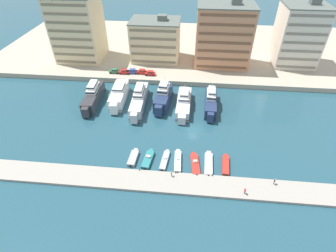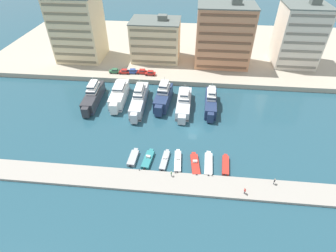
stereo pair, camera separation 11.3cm
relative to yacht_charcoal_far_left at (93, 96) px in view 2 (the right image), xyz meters
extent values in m
plane|color=#234C5B|center=(34.36, -12.19, -2.45)|extent=(400.00, 400.00, 0.00)
cube|color=#ADA38E|center=(34.36, 48.88, -1.51)|extent=(180.00, 70.00, 1.87)
cube|color=#9E998E|center=(34.36, -32.94, -2.11)|extent=(120.00, 6.28, 0.67)
cube|color=#333338|center=(-0.01, 0.12, -0.53)|extent=(4.77, 16.63, 3.82)
cube|color=#333338|center=(0.46, -8.98, -0.44)|extent=(2.26, 2.08, 3.25)
cube|color=#334C7F|center=(-0.01, 0.12, -1.78)|extent=(4.82, 16.80, 0.24)
cube|color=white|center=(-0.07, 1.35, 2.11)|extent=(3.42, 7.06, 1.46)
cube|color=#233342|center=(-0.07, 1.35, 2.25)|extent=(3.46, 7.13, 0.53)
cube|color=white|center=(-0.07, 1.35, 3.46)|extent=(2.67, 5.50, 1.24)
cube|color=#233342|center=(-0.07, 1.35, 3.58)|extent=(2.70, 5.56, 0.45)
cylinder|color=silver|center=(-0.12, 2.39, 4.97)|extent=(0.16, 0.16, 1.80)
cube|color=#333338|center=(-0.45, 8.78, -1.39)|extent=(3.38, 1.07, 0.20)
cube|color=white|center=(8.51, 2.15, -0.42)|extent=(4.96, 15.25, 4.05)
cube|color=white|center=(8.86, -6.36, -0.32)|extent=(2.48, 2.27, 3.45)
cube|color=#192347|center=(8.51, 2.15, -1.74)|extent=(5.01, 15.40, 0.24)
cube|color=white|center=(8.46, 3.28, 2.27)|extent=(3.65, 6.47, 1.32)
cube|color=#233342|center=(8.46, 3.28, 2.40)|extent=(3.70, 6.53, 0.47)
cylinder|color=silver|center=(8.42, 4.23, 3.83)|extent=(0.16, 0.16, 1.80)
cube|color=white|center=(8.18, 10.14, -1.33)|extent=(3.73, 1.05, 0.20)
cube|color=silver|center=(15.99, -0.54, -0.53)|extent=(4.33, 18.48, 3.84)
cube|color=silver|center=(16.24, -10.60, -0.43)|extent=(2.18, 1.99, 3.27)
cube|color=black|center=(15.99, -0.54, -1.77)|extent=(4.37, 18.66, 0.24)
cube|color=white|center=(15.95, 0.84, 2.13)|extent=(3.21, 7.80, 1.48)
cube|color=#233342|center=(15.95, 0.84, 2.28)|extent=(3.25, 7.87, 0.53)
cube|color=white|center=(15.95, 0.84, 3.48)|extent=(2.50, 6.08, 1.21)
cube|color=#233342|center=(15.95, 0.84, 3.60)|extent=(2.53, 6.14, 0.44)
cylinder|color=silver|center=(15.93, 2.00, 4.98)|extent=(0.16, 0.16, 1.80)
cube|color=silver|center=(15.75, 9.10, -1.39)|extent=(3.31, 0.98, 0.20)
cube|color=navy|center=(23.89, 1.71, -0.40)|extent=(5.41, 14.06, 4.09)
cube|color=navy|center=(23.23, -6.09, -0.30)|extent=(2.52, 2.32, 3.48)
cube|color=#334C7F|center=(23.89, 1.71, -1.73)|extent=(5.47, 14.20, 0.24)
cube|color=white|center=(23.97, 2.74, 2.52)|extent=(3.80, 6.04, 1.75)
cube|color=#233342|center=(23.97, 2.74, 2.69)|extent=(3.85, 6.10, 0.63)
cube|color=white|center=(23.97, 2.74, 4.07)|extent=(2.97, 4.71, 1.36)
cube|color=#233342|center=(23.97, 2.74, 4.21)|extent=(3.00, 4.76, 0.49)
cylinder|color=silver|center=(24.05, 3.61, 5.65)|extent=(0.16, 0.16, 1.80)
cube|color=navy|center=(24.50, 9.01, -1.32)|extent=(3.69, 1.20, 0.20)
cube|color=silver|center=(30.93, -0.21, -0.91)|extent=(4.62, 16.26, 3.08)
cube|color=silver|center=(30.78, -9.28, -0.83)|extent=(2.43, 2.21, 2.61)
cube|color=black|center=(30.93, -0.21, -1.91)|extent=(4.67, 16.42, 0.24)
cube|color=white|center=(30.95, 1.00, 1.29)|extent=(3.51, 6.85, 1.33)
cube|color=#233342|center=(30.95, 1.00, 1.43)|extent=(3.55, 6.92, 0.48)
cube|color=white|center=(30.95, 1.00, 2.56)|extent=(2.73, 5.35, 1.21)
cube|color=#233342|center=(30.95, 1.00, 2.68)|extent=(2.77, 5.40, 0.44)
cylinder|color=silver|center=(30.97, 2.02, 4.07)|extent=(0.16, 0.16, 1.80)
cube|color=silver|center=(31.07, 8.33, -1.60)|extent=(3.71, 0.96, 0.20)
cube|color=navy|center=(39.77, 0.47, -0.64)|extent=(4.16, 14.97, 3.62)
cube|color=navy|center=(39.47, -7.76, -0.55)|extent=(2.06, 1.88, 3.08)
cube|color=#192347|center=(39.77, 0.47, -1.81)|extent=(4.20, 15.12, 0.24)
cube|color=white|center=(39.81, 1.58, 1.97)|extent=(3.05, 6.33, 1.60)
cube|color=#233342|center=(39.81, 1.58, 2.13)|extent=(3.09, 6.40, 0.57)
cube|color=white|center=(39.81, 1.58, 3.35)|extent=(2.38, 4.94, 1.15)
cube|color=#233342|center=(39.81, 1.58, 3.46)|extent=(2.41, 4.99, 0.41)
cylinder|color=silver|center=(39.84, 2.52, 4.82)|extent=(0.16, 0.16, 1.80)
cube|color=navy|center=(40.06, 8.34, -1.45)|extent=(3.11, 1.01, 0.20)
cube|color=#9EA3A8|center=(18.98, -25.92, -1.97)|extent=(2.26, 5.45, 0.95)
cube|color=#9EA3A8|center=(19.14, -22.85, -1.97)|extent=(1.14, 0.95, 0.81)
cube|color=black|center=(18.83, -28.78, -1.82)|extent=(0.37, 0.30, 0.60)
cube|color=teal|center=(22.93, -26.09, -1.98)|extent=(2.74, 6.33, 0.94)
cube|color=teal|center=(23.33, -22.65, -1.98)|extent=(1.22, 1.04, 0.80)
cube|color=silver|center=(22.98, -25.64, -1.21)|extent=(1.18, 0.73, 0.59)
cube|color=#283847|center=(23.01, -25.36, -1.12)|extent=(1.02, 0.20, 0.35)
cube|color=black|center=(22.55, -29.32, -1.83)|extent=(0.39, 0.32, 0.60)
cube|color=#9EA3A8|center=(27.30, -25.90, -2.04)|extent=(2.24, 6.77, 0.81)
cube|color=#9EA3A8|center=(27.67, -22.28, -2.04)|extent=(0.94, 0.80, 0.69)
cube|color=silver|center=(27.35, -25.40, -1.45)|extent=(0.93, 0.68, 0.36)
cube|color=#283847|center=(27.38, -25.12, -1.40)|extent=(0.80, 0.16, 0.21)
cube|color=black|center=(26.96, -29.38, -1.89)|extent=(0.39, 0.31, 0.60)
cube|color=white|center=(30.72, -26.02, -1.98)|extent=(1.99, 7.26, 0.94)
cube|color=white|center=(30.54, -22.09, -1.98)|extent=(0.95, 0.79, 0.80)
cube|color=silver|center=(30.70, -25.48, -1.26)|extent=(0.94, 0.64, 0.49)
cube|color=#283847|center=(30.68, -25.20, -1.19)|extent=(0.84, 0.12, 0.29)
cube|color=black|center=(30.89, -29.80, -1.83)|extent=(0.37, 0.30, 0.60)
cube|color=red|center=(35.24, -26.49, -2.07)|extent=(2.77, 7.14, 0.75)
cube|color=red|center=(34.78, -22.64, -2.07)|extent=(1.18, 1.01, 0.63)
cube|color=silver|center=(35.18, -25.97, -1.40)|extent=(1.14, 0.72, 0.60)
cube|color=#283847|center=(35.14, -25.69, -1.31)|extent=(0.99, 0.19, 0.36)
cube|color=black|center=(35.67, -30.12, -1.92)|extent=(0.39, 0.32, 0.60)
cube|color=white|center=(38.62, -26.13, -1.99)|extent=(2.16, 7.55, 0.92)
cube|color=white|center=(38.74, -21.99, -1.99)|extent=(1.09, 0.90, 0.78)
cube|color=black|center=(38.51, -30.05, -1.84)|extent=(0.37, 0.29, 0.60)
cube|color=red|center=(42.93, -26.17, -1.96)|extent=(2.13, 6.55, 0.97)
cube|color=red|center=(43.20, -22.63, -1.96)|extent=(0.96, 0.81, 0.83)
cube|color=black|center=(42.67, -29.56, -1.81)|extent=(0.38, 0.31, 0.60)
cube|color=#2D6642|center=(2.68, 18.18, 0.15)|extent=(4.14, 1.79, 0.80)
cube|color=#2D6642|center=(2.83, 18.18, 0.89)|extent=(2.13, 1.61, 0.68)
cube|color=#1E2833|center=(2.83, 18.18, 0.89)|extent=(2.09, 1.62, 0.37)
cylinder|color=black|center=(1.35, 17.30, -0.25)|extent=(0.64, 0.23, 0.64)
cylinder|color=black|center=(1.32, 19.00, -0.25)|extent=(0.64, 0.23, 0.64)
cylinder|color=black|center=(4.05, 17.36, -0.25)|extent=(0.64, 0.23, 0.64)
cylinder|color=black|center=(4.01, 19.06, -0.25)|extent=(0.64, 0.23, 0.64)
cube|color=red|center=(6.52, 18.06, 0.15)|extent=(4.17, 1.87, 0.80)
cube|color=red|center=(6.67, 18.07, 0.89)|extent=(2.16, 1.64, 0.68)
cube|color=#1E2833|center=(6.67, 18.07, 0.89)|extent=(2.12, 1.66, 0.37)
cylinder|color=black|center=(5.21, 17.16, -0.25)|extent=(0.65, 0.25, 0.64)
cylinder|color=black|center=(5.14, 18.86, -0.25)|extent=(0.65, 0.25, 0.64)
cylinder|color=black|center=(7.91, 17.27, -0.25)|extent=(0.65, 0.25, 0.64)
cylinder|color=black|center=(7.84, 18.97, -0.25)|extent=(0.65, 0.25, 0.64)
cube|color=#28428E|center=(9.72, 18.56, 0.15)|extent=(4.22, 2.00, 0.80)
cube|color=#28428E|center=(9.87, 18.57, 0.89)|extent=(2.21, 1.71, 0.68)
cube|color=#1E2833|center=(9.87, 18.57, 0.89)|extent=(2.17, 1.73, 0.37)
cylinder|color=black|center=(8.44, 17.61, -0.25)|extent=(0.65, 0.27, 0.64)
cylinder|color=black|center=(8.31, 19.30, -0.25)|extent=(0.65, 0.27, 0.64)
cylinder|color=black|center=(11.14, 17.81, -0.25)|extent=(0.65, 0.27, 0.64)
cylinder|color=black|center=(11.01, 19.51, -0.25)|extent=(0.65, 0.27, 0.64)
cube|color=red|center=(13.48, 18.69, 0.15)|extent=(4.14, 1.80, 0.80)
cube|color=red|center=(13.63, 18.70, 0.89)|extent=(2.14, 1.61, 0.68)
cube|color=#1E2833|center=(13.63, 18.70, 0.89)|extent=(2.10, 1.63, 0.37)
cylinder|color=black|center=(12.15, 17.81, -0.25)|extent=(0.65, 0.24, 0.64)
cylinder|color=black|center=(12.10, 19.51, -0.25)|extent=(0.65, 0.24, 0.64)
cylinder|color=black|center=(14.85, 17.88, -0.25)|extent=(0.65, 0.24, 0.64)
cylinder|color=black|center=(14.80, 19.58, -0.25)|extent=(0.65, 0.24, 0.64)
cube|color=red|center=(16.89, 17.79, 0.15)|extent=(4.11, 1.73, 0.80)
cube|color=red|center=(17.04, 17.79, 0.89)|extent=(2.11, 1.58, 0.68)
cube|color=#1E2833|center=(17.04, 17.79, 0.89)|extent=(2.07, 1.59, 0.37)
cylinder|color=black|center=(15.55, 16.93, -0.25)|extent=(0.64, 0.22, 0.64)
cylinder|color=black|center=(15.54, 18.63, -0.25)|extent=(0.64, 0.22, 0.64)
cylinder|color=black|center=(18.25, 16.95, -0.25)|extent=(0.64, 0.22, 0.64)
cylinder|color=black|center=(18.24, 18.65, -0.25)|extent=(0.64, 0.22, 0.64)
cube|color=beige|center=(-14.65, 31.68, 11.91)|extent=(18.13, 16.38, 24.97)
cube|color=#7E7359|center=(-14.65, 23.39, 0.99)|extent=(16.68, 0.24, 0.90)
cube|color=#7E7359|center=(-14.65, 23.39, 4.11)|extent=(16.68, 0.24, 0.90)
cube|color=#7E7359|center=(-14.65, 23.39, 7.23)|extent=(16.68, 0.24, 0.90)
cube|color=#7E7359|center=(-14.65, 23.39, 10.35)|extent=(16.68, 0.24, 0.90)
cube|color=#7E7359|center=(-14.65, 23.39, 13.47)|extent=(16.68, 0.24, 0.90)
cube|color=#7E7359|center=(-14.65, 23.39, 16.59)|extent=(16.68, 0.24, 0.90)
cube|color=#7E7359|center=(-14.65, 23.39, 19.71)|extent=(16.68, 0.24, 0.90)
cube|color=#7E7359|center=(-14.65, 23.39, 22.83)|extent=(16.68, 0.24, 0.90)
cube|color=beige|center=(17.12, 33.72, 7.31)|extent=(19.62, 14.09, 15.76)
cube|color=#7E7359|center=(17.12, 26.57, 1.00)|extent=(18.05, 0.24, 0.90)
cube|color=#7E7359|center=(17.12, 26.57, 4.16)|extent=(18.05, 0.24, 0.90)
cube|color=#7E7359|center=(17.12, 26.57, 7.31)|extent=(18.05, 0.24, 0.90)
cube|color=#7E7359|center=(17.12, 26.57, 10.46)|extent=(18.05, 0.24, 0.90)
cube|color=#7E7359|center=(17.12, 26.57, 13.62)|extent=(18.05, 0.24, 0.90)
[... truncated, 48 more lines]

